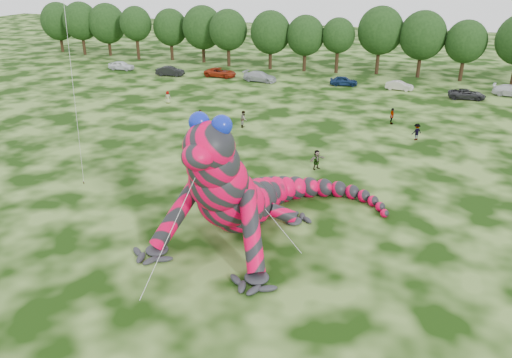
{
  "coord_description": "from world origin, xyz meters",
  "views": [
    {
      "loc": [
        15.81,
        -23.89,
        16.85
      ],
      "look_at": [
        6.1,
        3.67,
        4.0
      ],
      "focal_mm": 35.0,
      "sensor_mm": 36.0,
      "label": 1
    }
  ],
  "objects": [
    {
      "name": "car_3",
      "position": [
        -8.57,
        47.15,
        0.75
      ],
      "size": [
        5.35,
        2.61,
        1.5
      ],
      "primitive_type": "imported",
      "rotation": [
        0.0,
        0.0,
        1.47
      ],
      "color": "#ACB1B5",
      "rests_on": "ground"
    },
    {
      "name": "tree_11",
      "position": [
        13.79,
        58.2,
        5.03
      ],
      "size": [
        7.01,
        6.31,
        10.07
      ],
      "primitive_type": null,
      "color": "black",
      "rests_on": "ground"
    },
    {
      "name": "tree_8",
      "position": [
        -4.22,
        56.99,
        4.47
      ],
      "size": [
        6.14,
        5.53,
        8.94
      ],
      "primitive_type": null,
      "color": "black",
      "rests_on": "ground"
    },
    {
      "name": "tree_6",
      "position": [
        -17.56,
        56.68,
        4.75
      ],
      "size": [
        6.52,
        5.86,
        9.49
      ],
      "primitive_type": null,
      "color": "black",
      "rests_on": "ground"
    },
    {
      "name": "spectator_4",
      "position": [
        -15.65,
        31.4,
        0.78
      ],
      "size": [
        0.88,
        0.71,
        1.56
      ],
      "primitive_type": "imported",
      "rotation": [
        0.0,
        0.0,
        3.45
      ],
      "color": "gray",
      "rests_on": "ground"
    },
    {
      "name": "tree_4",
      "position": [
        -29.64,
        58.71,
        4.53
      ],
      "size": [
        6.22,
        5.6,
        9.06
      ],
      "primitive_type": null,
      "color": "black",
      "rests_on": "ground"
    },
    {
      "name": "tree_3",
      "position": [
        -35.72,
        57.07,
        4.72
      ],
      "size": [
        5.81,
        5.23,
        9.44
      ],
      "primitive_type": null,
      "color": "black",
      "rests_on": "ground"
    },
    {
      "name": "tree_0",
      "position": [
        -54.56,
        59.23,
        4.75
      ],
      "size": [
        6.91,
        6.22,
        9.51
      ],
      "primitive_type": null,
      "color": "black",
      "rests_on": "ground"
    },
    {
      "name": "ground",
      "position": [
        0.0,
        0.0,
        0.0
      ],
      "size": [
        240.0,
        240.0,
        0.0
      ],
      "primitive_type": "plane",
      "color": "#16330A",
      "rests_on": "ground"
    },
    {
      "name": "tree_10",
      "position": [
        7.4,
        58.58,
        5.25
      ],
      "size": [
        7.09,
        6.38,
        10.5
      ],
      "primitive_type": null,
      "color": "black",
      "rests_on": "ground"
    },
    {
      "name": "car_5",
      "position": [
        11.78,
        48.5,
        0.63
      ],
      "size": [
        3.93,
        1.73,
        1.26
      ],
      "primitive_type": "imported",
      "rotation": [
        0.0,
        0.0,
        1.46
      ],
      "color": "beige",
      "rests_on": "ground"
    },
    {
      "name": "tree_9",
      "position": [
        1.06,
        57.35,
        4.34
      ],
      "size": [
        5.27,
        4.74,
        8.68
      ],
      "primitive_type": null,
      "color": "black",
      "rests_on": "ground"
    },
    {
      "name": "car_1",
      "position": [
        -23.34,
        46.24,
        0.73
      ],
      "size": [
        4.63,
        2.15,
        1.47
      ],
      "primitive_type": "imported",
      "rotation": [
        0.0,
        0.0,
        1.71
      ],
      "color": "black",
      "rests_on": "ground"
    },
    {
      "name": "tree_1",
      "position": [
        -48.36,
        58.05,
        4.9
      ],
      "size": [
        6.74,
        6.07,
        9.81
      ],
      "primitive_type": null,
      "color": "black",
      "rests_on": "ground"
    },
    {
      "name": "spectator_5",
      "position": [
        7.35,
        16.09,
        0.88
      ],
      "size": [
        1.4,
        1.62,
        1.76
      ],
      "primitive_type": "imported",
      "rotation": [
        0.0,
        0.0,
        0.93
      ],
      "color": "gray",
      "rests_on": "ground"
    },
    {
      "name": "tree_5",
      "position": [
        -23.12,
        58.44,
        4.9
      ],
      "size": [
        7.16,
        6.44,
        9.8
      ],
      "primitive_type": null,
      "color": "black",
      "rests_on": "ground"
    },
    {
      "name": "car_0",
      "position": [
        -33.32,
        47.76,
        0.73
      ],
      "size": [
        4.36,
        1.94,
        1.46
      ],
      "primitive_type": "imported",
      "rotation": [
        0.0,
        0.0,
        1.62
      ],
      "color": "white",
      "rests_on": "ground"
    },
    {
      "name": "car_2",
      "position": [
        -15.47,
        48.07,
        0.7
      ],
      "size": [
        5.11,
        2.47,
        1.4
      ],
      "primitive_type": "imported",
      "rotation": [
        0.0,
        0.0,
        1.54
      ],
      "color": "maroon",
      "rests_on": "ground"
    },
    {
      "name": "tree_12",
      "position": [
        20.01,
        57.74,
        4.49
      ],
      "size": [
        5.99,
        5.39,
        8.97
      ],
      "primitive_type": null,
      "color": "black",
      "rests_on": "ground"
    },
    {
      "name": "car_6",
      "position": [
        20.58,
        46.35,
        0.66
      ],
      "size": [
        4.92,
        2.68,
        1.31
      ],
      "primitive_type": "imported",
      "rotation": [
        0.0,
        0.0,
        1.68
      ],
      "color": "#2A2A2C",
      "rests_on": "ground"
    },
    {
      "name": "inflatable_gecko",
      "position": [
        5.04,
        4.67,
        4.58
      ],
      "size": [
        17.23,
        19.81,
        9.15
      ],
      "primitive_type": null,
      "rotation": [
        0.0,
        0.0,
        -0.1
      ],
      "color": "#E7003A",
      "rests_on": "ground"
    },
    {
      "name": "spectator_1",
      "position": [
        -2.91,
        25.25,
        0.92
      ],
      "size": [
        0.81,
        0.98,
        1.84
      ],
      "primitive_type": "imported",
      "rotation": [
        0.0,
        0.0,
        1.71
      ],
      "color": "gray",
      "rests_on": "ground"
    },
    {
      "name": "spectator_0",
      "position": [
        -7.51,
        24.01,
        0.92
      ],
      "size": [
        0.79,
        0.78,
        1.84
      ],
      "primitive_type": "imported",
      "rotation": [
        0.0,
        0.0,
        0.75
      ],
      "color": "gray",
      "rests_on": "ground"
    },
    {
      "name": "spectator_2",
      "position": [
        15.17,
        27.05,
        0.86
      ],
      "size": [
        1.27,
        1.2,
        1.73
      ],
      "primitive_type": "imported",
      "rotation": [
        0.0,
        0.0,
        3.83
      ],
      "color": "gray",
      "rests_on": "ground"
    },
    {
      "name": "tree_2",
      "position": [
        -43.02,
        58.76,
        4.82
      ],
      "size": [
        7.04,
        6.34,
        9.64
      ],
      "primitive_type": null,
      "color": "black",
      "rests_on": "ground"
    },
    {
      "name": "spectator_3",
      "position": [
        12.28,
        31.78,
        0.91
      ],
      "size": [
        0.5,
        1.09,
        1.82
      ],
      "primitive_type": "imported",
      "rotation": [
        0.0,
        0.0,
        1.52
      ],
      "color": "gray",
      "rests_on": "ground"
    },
    {
      "name": "tree_7",
      "position": [
        -10.08,
        56.8,
        4.74
      ],
      "size": [
        6.68,
        6.01,
        9.48
      ],
      "primitive_type": null,
      "color": "black",
      "rests_on": "ground"
    },
    {
      "name": "car_4",
      "position": [
        3.85,
        48.69,
        0.69
      ],
      "size": [
        4.26,
        2.35,
        1.37
      ],
      "primitive_type": "imported",
      "rotation": [
        0.0,
        0.0,
        1.76
      ],
      "color": "#11264D",
      "rests_on": "ground"
    }
  ]
}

